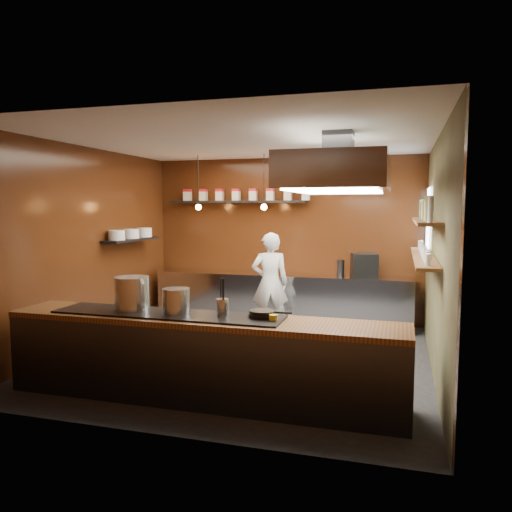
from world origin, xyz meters
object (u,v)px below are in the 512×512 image
at_px(extractor_hood, 338,173).
at_px(stockpot_large, 132,293).
at_px(espresso_machine, 364,266).
at_px(chef, 270,283).
at_px(stockpot_small, 176,301).

bearing_deg(extractor_hood, stockpot_large, -151.65).
relative_size(stockpot_large, espresso_machine, 0.94).
relative_size(extractor_hood, chef, 1.19).
height_order(stockpot_small, chef, chef).
relative_size(extractor_hood, espresso_machine, 4.82).
bearing_deg(stockpot_large, espresso_machine, 57.59).
xyz_separation_m(stockpot_small, espresso_machine, (1.76, 3.69, 0.03)).
bearing_deg(espresso_machine, stockpot_large, -135.98).
bearing_deg(stockpot_small, extractor_hood, 37.07).
bearing_deg(chef, stockpot_large, 57.42).
height_order(espresso_machine, chef, chef).
bearing_deg(chef, extractor_hood, 108.39).
xyz_separation_m(extractor_hood, chef, (-1.32, 1.85, -1.66)).
relative_size(extractor_hood, stockpot_small, 6.72).
relative_size(stockpot_small, espresso_machine, 0.72).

